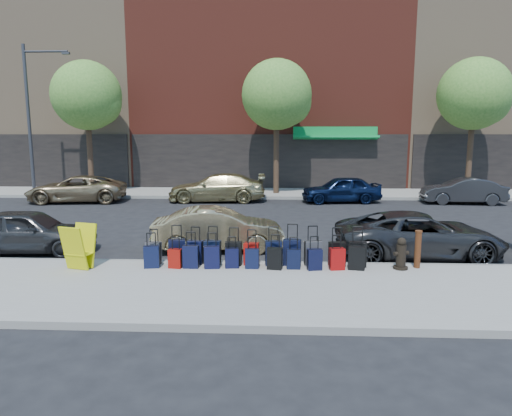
{
  "coord_description": "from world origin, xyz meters",
  "views": [
    {
      "loc": [
        0.56,
        -15.88,
        3.4
      ],
      "look_at": [
        -0.11,
        -1.5,
        1.07
      ],
      "focal_mm": 32.0,
      "sensor_mm": 36.0,
      "label": 1
    }
  ],
  "objects_px": {
    "tree_right": "(477,96)",
    "suitcase_front_5": "(251,254)",
    "fire_hydrant": "(401,255)",
    "car_near_2": "(419,235)",
    "car_far_0": "(76,189)",
    "display_rack": "(79,247)",
    "car_near_1": "(219,229)",
    "tree_left": "(89,97)",
    "car_far_2": "(341,189)",
    "bollard": "(418,249)",
    "tree_center": "(279,97)",
    "car_far_3": "(463,191)",
    "streetlight": "(32,111)",
    "car_far_1": "(217,188)",
    "car_near_0": "(28,231)"
  },
  "relations": [
    {
      "from": "car_far_3",
      "to": "suitcase_front_5",
      "type": "bearing_deg",
      "value": -36.48
    },
    {
      "from": "car_near_1",
      "to": "tree_center",
      "type": "bearing_deg",
      "value": -15.2
    },
    {
      "from": "streetlight",
      "to": "car_near_1",
      "type": "xyz_separation_m",
      "value": [
        11.64,
        -11.61,
        -4.03
      ]
    },
    {
      "from": "tree_center",
      "to": "car_far_0",
      "type": "relative_size",
      "value": 1.51
    },
    {
      "from": "tree_right",
      "to": "car_far_2",
      "type": "bearing_deg",
      "value": -161.35
    },
    {
      "from": "car_near_2",
      "to": "car_far_0",
      "type": "bearing_deg",
      "value": 53.23
    },
    {
      "from": "tree_center",
      "to": "car_far_3",
      "type": "height_order",
      "value": "tree_center"
    },
    {
      "from": "car_near_1",
      "to": "car_far_0",
      "type": "distance_m",
      "value": 12.59
    },
    {
      "from": "streetlight",
      "to": "suitcase_front_5",
      "type": "relative_size",
      "value": 8.89
    },
    {
      "from": "tree_left",
      "to": "car_far_3",
      "type": "distance_m",
      "value": 20.32
    },
    {
      "from": "suitcase_front_5",
      "to": "bollard",
      "type": "bearing_deg",
      "value": 5.12
    },
    {
      "from": "car_far_0",
      "to": "car_far_3",
      "type": "distance_m",
      "value": 19.31
    },
    {
      "from": "tree_left",
      "to": "car_far_2",
      "type": "distance_m",
      "value": 14.64
    },
    {
      "from": "car_near_1",
      "to": "car_far_0",
      "type": "xyz_separation_m",
      "value": [
        -8.43,
        9.36,
        0.04
      ]
    },
    {
      "from": "car_near_2",
      "to": "car_far_0",
      "type": "distance_m",
      "value": 17.2
    },
    {
      "from": "suitcase_front_5",
      "to": "display_rack",
      "type": "height_order",
      "value": "display_rack"
    },
    {
      "from": "fire_hydrant",
      "to": "display_rack",
      "type": "bearing_deg",
      "value": 163.32
    },
    {
      "from": "streetlight",
      "to": "car_near_0",
      "type": "distance_m",
      "value": 14.2
    },
    {
      "from": "tree_right",
      "to": "car_near_0",
      "type": "height_order",
      "value": "tree_right"
    },
    {
      "from": "fire_hydrant",
      "to": "bollard",
      "type": "xyz_separation_m",
      "value": [
        0.43,
        0.12,
        0.12
      ]
    },
    {
      "from": "car_far_2",
      "to": "car_near_2",
      "type": "bearing_deg",
      "value": -2.69
    },
    {
      "from": "fire_hydrant",
      "to": "car_far_0",
      "type": "bearing_deg",
      "value": 119.65
    },
    {
      "from": "tree_left",
      "to": "car_near_0",
      "type": "height_order",
      "value": "tree_left"
    },
    {
      "from": "car_near_0",
      "to": "car_near_1",
      "type": "height_order",
      "value": "car_near_0"
    },
    {
      "from": "display_rack",
      "to": "car_near_1",
      "type": "bearing_deg",
      "value": 54.67
    },
    {
      "from": "car_far_1",
      "to": "car_near_1",
      "type": "bearing_deg",
      "value": 5.52
    },
    {
      "from": "car_far_3",
      "to": "car_near_1",
      "type": "bearing_deg",
      "value": -44.77
    },
    {
      "from": "tree_right",
      "to": "car_far_0",
      "type": "distance_m",
      "value": 21.47
    },
    {
      "from": "fire_hydrant",
      "to": "tree_right",
      "type": "bearing_deg",
      "value": 43.29
    },
    {
      "from": "car_near_1",
      "to": "car_far_1",
      "type": "relative_size",
      "value": 0.78
    },
    {
      "from": "tree_right",
      "to": "suitcase_front_5",
      "type": "bearing_deg",
      "value": -128.12
    },
    {
      "from": "fire_hydrant",
      "to": "car_near_2",
      "type": "height_order",
      "value": "car_near_2"
    },
    {
      "from": "tree_left",
      "to": "car_near_0",
      "type": "bearing_deg",
      "value": -75.87
    },
    {
      "from": "display_rack",
      "to": "fire_hydrant",
      "type": "bearing_deg",
      "value": 17.98
    },
    {
      "from": "tree_right",
      "to": "car_near_2",
      "type": "xyz_separation_m",
      "value": [
        -6.62,
        -12.8,
        -4.78
      ]
    },
    {
      "from": "bollard",
      "to": "car_far_1",
      "type": "relative_size",
      "value": 0.19
    },
    {
      "from": "fire_hydrant",
      "to": "car_far_1",
      "type": "distance_m",
      "value": 13.5
    },
    {
      "from": "fire_hydrant",
      "to": "car_far_2",
      "type": "xyz_separation_m",
      "value": [
        0.18,
        11.99,
        0.16
      ]
    },
    {
      "from": "streetlight",
      "to": "bollard",
      "type": "distance_m",
      "value": 22.03
    },
    {
      "from": "car_near_0",
      "to": "bollard",
      "type": "bearing_deg",
      "value": -102.19
    },
    {
      "from": "tree_left",
      "to": "car_far_3",
      "type": "height_order",
      "value": "tree_left"
    },
    {
      "from": "car_far_1",
      "to": "car_near_0",
      "type": "bearing_deg",
      "value": -23.84
    },
    {
      "from": "tree_center",
      "to": "suitcase_front_5",
      "type": "distance_m",
      "value": 15.15
    },
    {
      "from": "streetlight",
      "to": "tree_center",
      "type": "bearing_deg",
      "value": 2.98
    },
    {
      "from": "tree_right",
      "to": "car_near_2",
      "type": "relative_size",
      "value": 1.59
    },
    {
      "from": "car_far_1",
      "to": "car_far_3",
      "type": "height_order",
      "value": "car_far_1"
    },
    {
      "from": "suitcase_front_5",
      "to": "car_far_2",
      "type": "bearing_deg",
      "value": 78.07
    },
    {
      "from": "suitcase_front_5",
      "to": "car_near_1",
      "type": "xyz_separation_m",
      "value": [
        -1.08,
        1.98,
        0.2
      ]
    },
    {
      "from": "bollard",
      "to": "car_near_0",
      "type": "height_order",
      "value": "car_near_0"
    },
    {
      "from": "suitcase_front_5",
      "to": "display_rack",
      "type": "bearing_deg",
      "value": -166.64
    }
  ]
}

